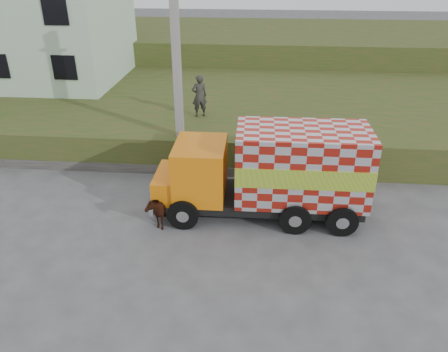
# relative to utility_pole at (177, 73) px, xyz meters

# --- Properties ---
(ground) EXTENTS (120.00, 120.00, 0.00)m
(ground) POSITION_rel_utility_pole_xyz_m (1.00, -4.60, -4.08)
(ground) COLOR #474749
(ground) RESTS_ON ground
(embankment) EXTENTS (40.00, 12.00, 1.50)m
(embankment) POSITION_rel_utility_pole_xyz_m (1.00, 5.40, -3.33)
(embankment) COLOR #2A4617
(embankment) RESTS_ON ground
(embankment_far) EXTENTS (40.00, 12.00, 3.00)m
(embankment_far) POSITION_rel_utility_pole_xyz_m (1.00, 17.40, -2.58)
(embankment_far) COLOR #2A4617
(embankment_far) RESTS_ON ground
(retaining_strip) EXTENTS (16.00, 0.50, 0.40)m
(retaining_strip) POSITION_rel_utility_pole_xyz_m (-1.00, -0.40, -3.88)
(retaining_strip) COLOR #595651
(retaining_strip) RESTS_ON ground
(building) EXTENTS (10.00, 8.00, 6.00)m
(building) POSITION_rel_utility_pole_xyz_m (-10.00, 8.40, 0.42)
(building) COLOR #A4C0A6
(building) RESTS_ON embankment
(utility_pole) EXTENTS (1.20, 0.30, 8.00)m
(utility_pole) POSITION_rel_utility_pole_xyz_m (0.00, 0.00, 0.00)
(utility_pole) COLOR gray
(utility_pole) RESTS_ON ground
(cargo_truck) EXTENTS (7.19, 2.56, 3.19)m
(cargo_truck) POSITION_rel_utility_pole_xyz_m (3.71, -3.28, -2.43)
(cargo_truck) COLOR black
(cargo_truck) RESTS_ON ground
(cow) EXTENTS (0.92, 1.55, 1.23)m
(cow) POSITION_rel_utility_pole_xyz_m (-0.11, -4.18, -3.46)
(cow) COLOR #38120E
(cow) RESTS_ON ground
(pedestrian) EXTENTS (0.82, 0.68, 1.91)m
(pedestrian) POSITION_rel_utility_pole_xyz_m (0.49, 2.38, -1.62)
(pedestrian) COLOR #2B2826
(pedestrian) RESTS_ON embankment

